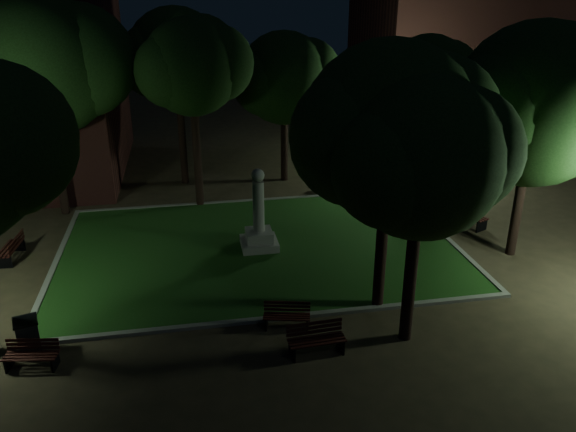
% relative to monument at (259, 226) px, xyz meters
% --- Properties ---
extents(ground, '(80.00, 80.00, 0.00)m').
position_rel_monument_xyz_m(ground, '(0.00, -2.00, -0.96)').
color(ground, '#423623').
extents(lawn, '(15.00, 10.00, 0.08)m').
position_rel_monument_xyz_m(lawn, '(0.00, 0.00, -0.92)').
color(lawn, '#214C18').
rests_on(lawn, ground).
extents(lawn_kerb, '(15.40, 10.40, 0.12)m').
position_rel_monument_xyz_m(lawn_kerb, '(0.00, 0.00, -0.90)').
color(lawn_kerb, slate).
rests_on(lawn_kerb, ground).
extents(monument, '(1.40, 1.40, 3.20)m').
position_rel_monument_xyz_m(monument, '(0.00, 0.00, 0.00)').
color(monument, gray).
rests_on(monument, lawn).
extents(building_far, '(16.00, 10.00, 12.00)m').
position_rel_monument_xyz_m(building_far, '(18.00, 18.00, 5.04)').
color(building_far, '#572622').
rests_on(building_far, ground).
extents(tree_north_wl, '(5.12, 4.18, 8.43)m').
position_rel_monument_xyz_m(tree_north_wl, '(-2.00, 5.08, 5.37)').
color(tree_north_wl, black).
rests_on(tree_north_wl, ground).
extents(tree_north_er, '(5.60, 4.57, 7.58)m').
position_rel_monument_xyz_m(tree_north_er, '(2.53, 8.03, 4.33)').
color(tree_north_er, black).
rests_on(tree_north_er, ground).
extents(tree_ne, '(4.82, 3.94, 7.54)m').
position_rel_monument_xyz_m(tree_ne, '(8.91, 5.45, 4.60)').
color(tree_ne, black).
rests_on(tree_ne, ground).
extents(tree_east, '(7.03, 5.74, 8.61)m').
position_rel_monument_xyz_m(tree_east, '(9.58, -2.19, 4.79)').
color(tree_east, black).
rests_on(tree_east, ground).
extents(tree_se, '(5.26, 4.29, 7.63)m').
position_rel_monument_xyz_m(tree_se, '(3.50, -6.70, 4.52)').
color(tree_se, black).
rests_on(tree_se, ground).
extents(tree_nw, '(7.21, 5.89, 9.49)m').
position_rel_monument_xyz_m(tree_nw, '(-8.01, 5.27, 5.59)').
color(tree_nw, black).
rests_on(tree_nw, ground).
extents(tree_far_north, '(5.81, 4.74, 8.71)m').
position_rel_monument_xyz_m(tree_far_north, '(-2.62, 8.54, 5.38)').
color(tree_far_north, black).
rests_on(tree_far_north, ground).
extents(tree_extra, '(6.31, 5.15, 8.35)m').
position_rel_monument_xyz_m(tree_extra, '(3.29, -4.88, 4.82)').
color(tree_extra, black).
rests_on(tree_extra, ground).
extents(lamppost_nw, '(1.18, 0.28, 4.31)m').
position_rel_monument_xyz_m(lamppost_nw, '(-10.73, 8.55, 2.07)').
color(lamppost_nw, black).
rests_on(lamppost_nw, ground).
extents(lamppost_ne, '(1.18, 0.28, 4.18)m').
position_rel_monument_xyz_m(lamppost_ne, '(9.62, 7.56, 2.00)').
color(lamppost_ne, black).
rests_on(lamppost_ne, ground).
extents(bench_near_left, '(1.65, 0.66, 0.89)m').
position_rel_monument_xyz_m(bench_near_left, '(0.67, -6.92, -0.54)').
color(bench_near_left, black).
rests_on(bench_near_left, ground).
extents(bench_near_right, '(1.48, 0.79, 0.77)m').
position_rel_monument_xyz_m(bench_near_right, '(0.09, -5.50, -0.59)').
color(bench_near_right, black).
rests_on(bench_near_right, ground).
extents(bench_west_near, '(1.48, 0.71, 0.78)m').
position_rel_monument_xyz_m(bench_west_near, '(-7.02, -6.15, -0.59)').
color(bench_west_near, black).
rests_on(bench_west_near, ground).
extents(bench_left_side, '(0.71, 1.69, 0.91)m').
position_rel_monument_xyz_m(bench_left_side, '(-9.25, 0.79, -0.53)').
color(bench_left_side, black).
rests_on(bench_left_side, ground).
extents(bench_right_side, '(1.33, 1.93, 1.01)m').
position_rel_monument_xyz_m(bench_right_side, '(9.00, 0.68, -0.48)').
color(bench_right_side, black).
rests_on(bench_right_side, ground).
extents(bench_far_side, '(1.94, 1.30, 1.01)m').
position_rel_monument_xyz_m(bench_far_side, '(4.77, 6.10, -0.48)').
color(bench_far_side, black).
rests_on(bench_far_side, ground).
extents(trash_bin, '(0.79, 0.79, 1.09)m').
position_rel_monument_xyz_m(trash_bin, '(-7.24, -5.48, -0.41)').
color(trash_bin, black).
rests_on(trash_bin, ground).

